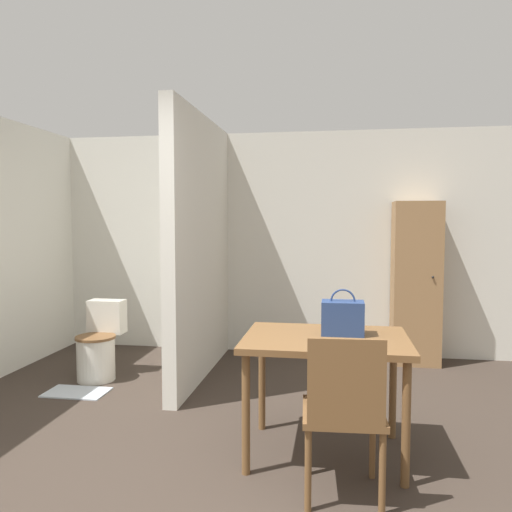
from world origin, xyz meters
name	(u,v)px	position (x,y,z in m)	size (l,w,h in m)	color
wall_back	(262,243)	(0.00, 3.53, 1.25)	(5.65, 0.12, 2.50)	silver
partition_wall	(201,247)	(-0.45, 2.51, 1.25)	(0.12, 1.92, 2.50)	silver
dining_table	(326,351)	(0.79, 0.99, 0.68)	(1.04, 0.77, 0.77)	brown
wooden_chair	(344,409)	(0.90, 0.47, 0.51)	(0.46, 0.46, 0.92)	brown
toilet	(99,346)	(-1.38, 2.24, 0.31)	(0.37, 0.52, 0.73)	silver
handbag	(343,317)	(0.89, 1.07, 0.88)	(0.27, 0.17, 0.30)	navy
wooden_cabinet	(416,283)	(1.68, 3.26, 0.85)	(0.48, 0.41, 1.71)	#997047
bath_mat	(77,392)	(-1.38, 1.81, 0.01)	(0.53, 0.32, 0.01)	#B2BCC6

